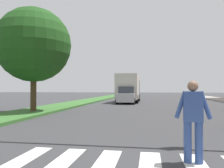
% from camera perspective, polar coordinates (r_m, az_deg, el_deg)
% --- Properties ---
extents(ground_plane, '(140.00, 140.00, 0.00)m').
position_cam_1_polar(ground_plane, '(27.44, 11.32, -4.41)').
color(ground_plane, '#38383A').
extents(median_strip, '(2.85, 64.00, 0.15)m').
position_cam_1_polar(median_strip, '(26.45, -6.66, -4.38)').
color(median_strip, '#386B2D').
rests_on(median_strip, ground_plane).
extents(tree_mid, '(4.64, 4.64, 6.45)m').
position_cam_1_polar(tree_mid, '(15.14, -19.17, 9.28)').
color(tree_mid, '#4C3823').
rests_on(tree_mid, median_strip).
extents(traffic_light_gantry, '(10.54, 0.30, 6.00)m').
position_cam_1_polar(traffic_light_gantry, '(8.12, -13.56, 19.70)').
color(traffic_light_gantry, gold).
rests_on(traffic_light_gantry, median_strip).
extents(pedestrian_performer, '(0.75, 0.27, 1.69)m').
position_cam_1_polar(pedestrian_performer, '(4.98, 19.81, -7.96)').
color(pedestrian_performer, '#334C8C').
rests_on(pedestrian_performer, ground_plane).
extents(sedan_midblock, '(1.83, 4.46, 1.77)m').
position_cam_1_polar(sedan_midblock, '(23.74, 3.82, -2.96)').
color(sedan_midblock, '#B7B7BC').
rests_on(sedan_midblock, ground_plane).
extents(truck_box_delivery, '(2.40, 6.20, 3.10)m').
position_cam_1_polar(truck_box_delivery, '(25.73, 4.17, -1.00)').
color(truck_box_delivery, '#474C51').
rests_on(truck_box_delivery, ground_plane).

